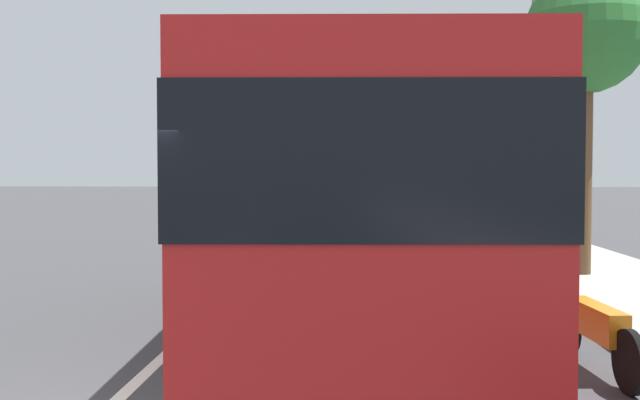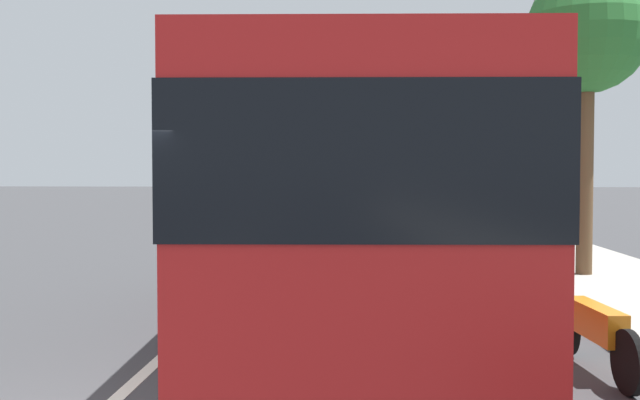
{
  "view_description": "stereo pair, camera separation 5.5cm",
  "coord_description": "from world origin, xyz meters",
  "px_view_note": "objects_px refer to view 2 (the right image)",
  "views": [
    {
      "loc": [
        -5.56,
        -2.38,
        2.24
      ],
      "look_at": [
        6.01,
        -1.74,
        1.8
      ],
      "focal_mm": 40.54,
      "sensor_mm": 36.0,
      "label": 1
    },
    {
      "loc": [
        -5.56,
        -2.43,
        2.24
      ],
      "look_at": [
        6.01,
        -1.74,
        1.8
      ],
      "focal_mm": 40.54,
      "sensor_mm": 36.0,
      "label": 2
    }
  ],
  "objects_px": {
    "car_far_distant": "(362,206)",
    "roadside_tree_mid_block": "(587,36)",
    "car_behind_bus": "(272,204)",
    "motorcycle_nearest_curb": "(594,329)",
    "utility_pole": "(537,120)",
    "coach_bus": "(347,201)"
  },
  "relations": [
    {
      "from": "car_far_distant",
      "to": "roadside_tree_mid_block",
      "type": "xyz_separation_m",
      "value": [
        -16.91,
        -4.62,
        4.29
      ]
    },
    {
      "from": "car_behind_bus",
      "to": "car_far_distant",
      "type": "xyz_separation_m",
      "value": [
        -2.74,
        -4.4,
        0.04
      ]
    },
    {
      "from": "motorcycle_nearest_curb",
      "to": "roadside_tree_mid_block",
      "type": "relative_size",
      "value": 0.36
    },
    {
      "from": "car_far_distant",
      "to": "utility_pole",
      "type": "xyz_separation_m",
      "value": [
        -8.72,
        -5.55,
        3.17
      ]
    },
    {
      "from": "car_behind_bus",
      "to": "roadside_tree_mid_block",
      "type": "xyz_separation_m",
      "value": [
        -19.64,
        -9.01,
        4.33
      ]
    },
    {
      "from": "motorcycle_nearest_curb",
      "to": "car_far_distant",
      "type": "distance_m",
      "value": 24.07
    },
    {
      "from": "motorcycle_nearest_curb",
      "to": "car_behind_bus",
      "type": "distance_m",
      "value": 27.57
    },
    {
      "from": "roadside_tree_mid_block",
      "to": "coach_bus",
      "type": "bearing_deg",
      "value": 139.52
    },
    {
      "from": "coach_bus",
      "to": "utility_pole",
      "type": "distance_m",
      "value": 15.07
    },
    {
      "from": "motorcycle_nearest_curb",
      "to": "car_far_distant",
      "type": "height_order",
      "value": "car_far_distant"
    },
    {
      "from": "coach_bus",
      "to": "roadside_tree_mid_block",
      "type": "xyz_separation_m",
      "value": [
        5.61,
        -4.79,
        3.18
      ]
    },
    {
      "from": "coach_bus",
      "to": "motorcycle_nearest_curb",
      "type": "distance_m",
      "value": 3.42
    },
    {
      "from": "car_behind_bus",
      "to": "utility_pole",
      "type": "relative_size",
      "value": 0.57
    },
    {
      "from": "car_behind_bus",
      "to": "roadside_tree_mid_block",
      "type": "bearing_deg",
      "value": 23.66
    },
    {
      "from": "motorcycle_nearest_curb",
      "to": "car_behind_bus",
      "type": "xyz_separation_m",
      "value": [
        26.66,
        7.03,
        0.21
      ]
    },
    {
      "from": "car_far_distant",
      "to": "utility_pole",
      "type": "distance_m",
      "value": 10.81
    },
    {
      "from": "motorcycle_nearest_curb",
      "to": "coach_bus",
      "type": "bearing_deg",
      "value": 58.24
    },
    {
      "from": "utility_pole",
      "to": "coach_bus",
      "type": "bearing_deg",
      "value": 157.47
    },
    {
      "from": "motorcycle_nearest_curb",
      "to": "utility_pole",
      "type": "height_order",
      "value": "utility_pole"
    },
    {
      "from": "motorcycle_nearest_curb",
      "to": "utility_pole",
      "type": "xyz_separation_m",
      "value": [
        15.2,
        -2.92,
        3.42
      ]
    },
    {
      "from": "car_far_distant",
      "to": "car_behind_bus",
      "type": "bearing_deg",
      "value": 55.65
    },
    {
      "from": "coach_bus",
      "to": "car_far_distant",
      "type": "height_order",
      "value": "coach_bus"
    }
  ]
}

